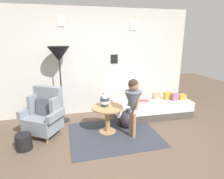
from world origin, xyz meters
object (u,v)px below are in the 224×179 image
object	(u,v)px
person_child	(133,101)
demijohn_near	(128,120)
side_table	(107,114)
floor_lamp	(59,56)
book_on_daybed	(144,101)
daybed	(151,108)
armchair	(45,114)
magazine_basket	(24,142)
vase_striped	(105,100)

from	to	relation	value
person_child	demijohn_near	distance (m)	0.71
side_table	person_child	distance (m)	0.64
floor_lamp	book_on_daybed	distance (m)	2.24
daybed	side_table	bearing A→B (deg)	-155.25
armchair	daybed	bearing A→B (deg)	7.87
magazine_basket	armchair	bearing A→B (deg)	54.82
book_on_daybed	demijohn_near	distance (m)	0.76
person_child	demijohn_near	world-z (taller)	person_child
floor_lamp	armchair	bearing A→B (deg)	-121.59
armchair	demijohn_near	bearing A→B (deg)	-4.70
person_child	magazine_basket	world-z (taller)	person_child
armchair	magazine_basket	bearing A→B (deg)	-125.18
side_table	vase_striped	world-z (taller)	vase_striped
person_child	demijohn_near	bearing A→B (deg)	82.48
daybed	magazine_basket	world-z (taller)	daybed
daybed	vase_striped	xyz separation A→B (m)	(-1.29, -0.52, 0.48)
magazine_basket	person_child	bearing A→B (deg)	-1.89
daybed	demijohn_near	bearing A→B (deg)	-147.75
demijohn_near	magazine_basket	xyz separation A→B (m)	(-2.06, -0.34, -0.04)
daybed	side_table	world-z (taller)	side_table
floor_lamp	demijohn_near	world-z (taller)	floor_lamp
side_table	armchair	bearing A→B (deg)	169.30
floor_lamp	side_table	bearing A→B (deg)	-42.11
vase_striped	magazine_basket	xyz separation A→B (m)	(-1.53, -0.31, -0.54)
side_table	magazine_basket	world-z (taller)	side_table
daybed	floor_lamp	world-z (taller)	floor_lamp
book_on_daybed	floor_lamp	bearing A→B (deg)	172.81
vase_striped	demijohn_near	world-z (taller)	vase_striped
vase_striped	demijohn_near	bearing A→B (deg)	3.85
daybed	armchair	bearing A→B (deg)	-172.13
book_on_daybed	demijohn_near	world-z (taller)	demijohn_near
daybed	vase_striped	size ratio (longest dim) A/B	6.48
daybed	vase_striped	distance (m)	1.48
daybed	demijohn_near	size ratio (longest dim) A/B	4.41
floor_lamp	magazine_basket	distance (m)	1.87
armchair	floor_lamp	world-z (taller)	floor_lamp
floor_lamp	person_child	distance (m)	1.89
armchair	side_table	bearing A→B (deg)	-10.70
side_table	demijohn_near	size ratio (longest dim) A/B	1.45
demijohn_near	book_on_daybed	bearing A→B (deg)	39.96
side_table	floor_lamp	bearing A→B (deg)	137.89
person_child	book_on_daybed	bearing A→B (deg)	55.10
person_child	floor_lamp	bearing A→B (deg)	139.64
vase_striped	daybed	bearing A→B (deg)	21.91
armchair	vase_striped	distance (m)	1.23
floor_lamp	demijohn_near	xyz separation A→B (m)	(1.37, -0.71, -1.34)
vase_striped	book_on_daybed	world-z (taller)	vase_striped
vase_striped	person_child	xyz separation A→B (m)	(0.47, -0.37, 0.08)
daybed	person_child	world-z (taller)	person_child
vase_striped	floor_lamp	size ratio (longest dim) A/B	0.17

